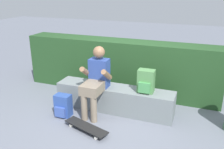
{
  "coord_description": "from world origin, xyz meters",
  "views": [
    {
      "loc": [
        1.44,
        -3.56,
        2.19
      ],
      "look_at": [
        -0.04,
        0.27,
        0.7
      ],
      "focal_mm": 39.33,
      "sensor_mm": 36.0,
      "label": 1
    }
  ],
  "objects": [
    {
      "name": "ground_plane",
      "position": [
        0.0,
        0.0,
        0.0
      ],
      "size": [
        24.0,
        24.0,
        0.0
      ],
      "primitive_type": "plane",
      "color": "slate"
    },
    {
      "name": "skateboard_near_person",
      "position": [
        -0.17,
        -0.54,
        0.07
      ],
      "size": [
        0.82,
        0.44,
        0.09
      ],
      "color": "black",
      "rests_on": "ground"
    },
    {
      "name": "bench_main",
      "position": [
        0.0,
        0.29,
        0.23
      ],
      "size": [
        2.18,
        0.43,
        0.46
      ],
      "color": "slate",
      "rests_on": "ground"
    },
    {
      "name": "backpack_on_bench",
      "position": [
        0.58,
        0.28,
        0.65
      ],
      "size": [
        0.28,
        0.23,
        0.4
      ],
      "color": "#51894C",
      "rests_on": "bench_main"
    },
    {
      "name": "backpack_on_ground",
      "position": [
        -0.77,
        -0.24,
        0.19
      ],
      "size": [
        0.28,
        0.23,
        0.4
      ],
      "color": "#2D4C99",
      "rests_on": "ground"
    },
    {
      "name": "hedge_row",
      "position": [
        -0.22,
        1.19,
        0.56
      ],
      "size": [
        4.19,
        0.53,
        1.13
      ],
      "color": "#234722",
      "rests_on": "ground"
    },
    {
      "name": "person_skater",
      "position": [
        -0.26,
        0.08,
        0.66
      ],
      "size": [
        0.49,
        0.62,
        1.21
      ],
      "color": "#2D4793",
      "rests_on": "ground"
    }
  ]
}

